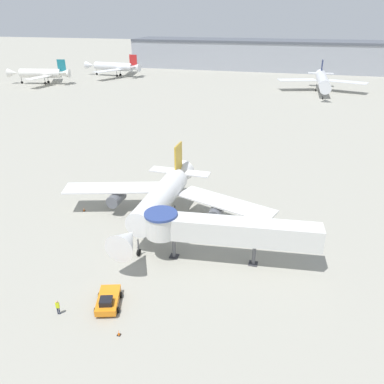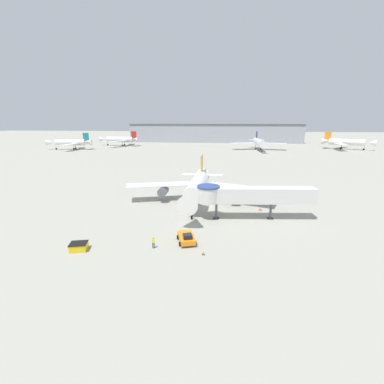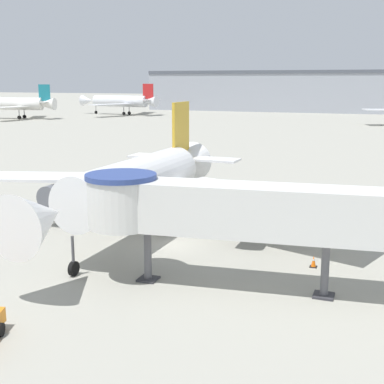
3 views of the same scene
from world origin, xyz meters
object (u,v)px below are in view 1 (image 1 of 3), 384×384
jet_bridge (219,230)px  traffic_cone_port_wing (84,209)px  pushback_tug_orange (108,300)px  traffic_cone_starboard_wing (248,241)px  background_jet_navy_tail (322,80)px  ground_crew_marshaller (58,306)px  background_jet_red_tail (115,67)px  background_jet_teal_tail (42,73)px  main_airplane (161,198)px  traffic_cone_apron_front (119,333)px

jet_bridge → traffic_cone_port_wing: bearing=156.1°
pushback_tug_orange → jet_bridge: bearing=30.8°
traffic_cone_starboard_wing → background_jet_navy_tail: background_jet_navy_tail is taller
ground_crew_marshaller → background_jet_red_tail: size_ratio=0.05×
ground_crew_marshaller → background_jet_teal_tail: (-85.81, 120.92, 3.51)m
main_airplane → ground_crew_marshaller: main_airplane is taller
main_airplane → jet_bridge: main_airplane is taller
traffic_cone_starboard_wing → background_jet_navy_tail: (13.83, 113.83, 4.38)m
background_jet_red_tail → background_jet_teal_tail: background_jet_red_tail is taller
main_airplane → ground_crew_marshaller: (-4.23, -20.44, -3.08)m
main_airplane → jet_bridge: 12.18m
pushback_tug_orange → traffic_cone_starboard_wing: pushback_tug_orange is taller
traffic_cone_port_wing → background_jet_teal_tail: bearing=127.5°
background_jet_red_tail → background_jet_teal_tail: 35.47m
traffic_cone_starboard_wing → background_jet_red_tail: 154.87m
ground_crew_marshaller → background_jet_navy_tail: size_ratio=0.05×
background_jet_navy_tail → background_jet_red_tail: bearing=169.2°
jet_bridge → ground_crew_marshaller: jet_bridge is taller
jet_bridge → traffic_cone_port_wing: 24.56m
jet_bridge → main_airplane: bearing=138.3°
traffic_cone_port_wing → jet_bridge: bearing=-17.8°
jet_bridge → traffic_cone_apron_front: jet_bridge is taller
traffic_cone_starboard_wing → traffic_cone_apron_front: size_ratio=1.24×
jet_bridge → traffic_cone_port_wing: size_ratio=35.00×
jet_bridge → traffic_cone_starboard_wing: bearing=51.6°
traffic_cone_apron_front → traffic_cone_port_wing: (-16.12, 21.72, 0.00)m
main_airplane → traffic_cone_apron_front: 21.96m
jet_bridge → traffic_cone_port_wing: jet_bridge is taller
pushback_tug_orange → background_jet_red_tail: size_ratio=0.14×
background_jet_red_tail → traffic_cone_port_wing: bearing=29.1°
main_airplane → background_jet_teal_tail: (-90.04, 100.48, 0.43)m
main_airplane → background_jet_navy_tail: size_ratio=0.92×
ground_crew_marshaller → background_jet_teal_tail: bearing=113.3°
ground_crew_marshaller → background_jet_teal_tail: background_jet_teal_tail is taller
main_airplane → background_jet_navy_tail: 114.97m
pushback_tug_orange → traffic_cone_port_wing: pushback_tug_orange is taller
traffic_cone_port_wing → background_jet_red_tail: size_ratio=0.02×
main_airplane → background_jet_red_tail: 146.48m
traffic_cone_apron_front → ground_crew_marshaller: (-7.22, 0.98, 0.73)m
traffic_cone_starboard_wing → background_jet_teal_tail: size_ratio=0.03×
ground_crew_marshaller → background_jet_red_tail: background_jet_red_tail is taller
traffic_cone_apron_front → pushback_tug_orange: bearing=129.3°
main_airplane → background_jet_red_tail: size_ratio=0.97×
pushback_tug_orange → ground_crew_marshaller: 5.06m
traffic_cone_port_wing → main_airplane: bearing=-1.3°
main_airplane → jet_bridge: (9.89, -7.08, 0.48)m
traffic_cone_apron_front → traffic_cone_port_wing: 27.05m
traffic_cone_port_wing → background_jet_red_tail: 140.54m
background_jet_red_tail → traffic_cone_apron_front: bearing=31.2°
ground_crew_marshaller → main_airplane: bearing=66.2°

